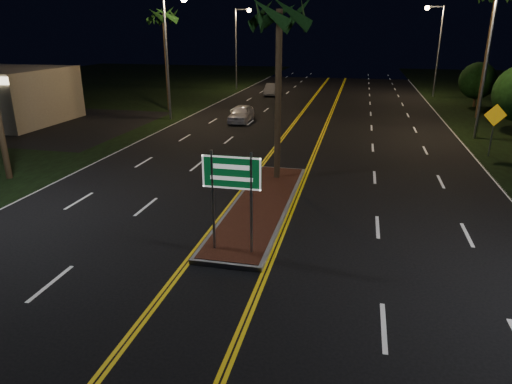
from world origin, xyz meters
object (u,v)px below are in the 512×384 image
(car_far, at_px, (272,88))
(car_near, at_px, (241,112))
(highway_sign, at_px, (232,182))
(streetlight_left_far, at_px, (239,39))
(streetlight_right_far, at_px, (436,40))
(streetlight_left_mid, at_px, (171,44))
(palm_median, at_px, (279,15))
(median_island, at_px, (261,205))
(streetlight_right_mid, at_px, (482,47))
(warning_sign, at_px, (494,122))
(shrub_far, at_px, (478,81))
(palm_left_far, at_px, (164,16))

(car_far, bearing_deg, car_near, -89.40)
(highway_sign, bearing_deg, streetlight_left_far, 104.44)
(streetlight_right_far, xyz_separation_m, car_near, (-15.87, -17.86, -4.92))
(streetlight_left_mid, relative_size, palm_median, 1.08)
(streetlight_left_far, relative_size, palm_median, 1.08)
(median_island, xyz_separation_m, streetlight_right_mid, (10.61, 15.00, 5.57))
(streetlight_right_far, height_order, warning_sign, streetlight_right_far)
(shrub_far, height_order, car_far, shrub_far)
(shrub_far, distance_m, warning_sign, 18.80)
(streetlight_right_mid, height_order, palm_left_far, streetlight_right_mid)
(shrub_far, distance_m, car_near, 22.51)
(streetlight_left_mid, bearing_deg, shrub_far, 26.18)
(palm_median, bearing_deg, shrub_far, 61.58)
(streetlight_left_mid, distance_m, streetlight_left_far, 20.00)
(streetlight_left_far, xyz_separation_m, warning_sign, (21.41, -26.55, -3.73))
(shrub_far, bearing_deg, streetlight_right_mid, -102.82)
(palm_median, height_order, car_near, palm_median)
(palm_median, height_order, warning_sign, palm_median)
(streetlight_left_far, height_order, palm_median, streetlight_left_far)
(streetlight_right_mid, height_order, car_far, streetlight_right_mid)
(car_far, bearing_deg, median_island, -81.41)
(palm_left_far, distance_m, shrub_far, 28.30)
(median_island, xyz_separation_m, streetlight_right_far, (10.61, 35.00, 5.57))
(highway_sign, relative_size, palm_left_far, 0.36)
(car_near, bearing_deg, median_island, -73.81)
(median_island, xyz_separation_m, streetlight_left_mid, (-10.61, 17.00, 5.57))
(highway_sign, height_order, palm_median, palm_median)
(palm_median, distance_m, palm_left_far, 21.69)
(streetlight_right_mid, relative_size, car_near, 2.02)
(palm_median, xyz_separation_m, shrub_far, (13.80, 25.50, -4.94))
(median_island, distance_m, highway_sign, 4.80)
(streetlight_left_mid, bearing_deg, median_island, -58.02)
(streetlight_left_far, height_order, palm_left_far, streetlight_left_far)
(palm_left_far, relative_size, car_near, 1.98)
(warning_sign, bearing_deg, streetlight_right_mid, 83.17)
(palm_left_far, xyz_separation_m, car_near, (7.54, -3.86, -7.00))
(highway_sign, height_order, streetlight_right_far, streetlight_right_far)
(palm_median, bearing_deg, streetlight_right_far, 71.38)
(streetlight_right_far, distance_m, warning_sign, 24.83)
(streetlight_left_mid, bearing_deg, palm_median, -51.83)
(median_island, height_order, shrub_far, shrub_far)
(palm_left_far, relative_size, warning_sign, 3.03)
(palm_median, relative_size, car_near, 1.87)
(streetlight_left_far, xyz_separation_m, streetlight_right_far, (21.23, -2.00, 0.00))
(streetlight_left_far, distance_m, warning_sign, 34.31)
(median_island, bearing_deg, shrub_far, 64.55)
(median_island, height_order, streetlight_right_mid, streetlight_right_mid)
(streetlight_left_mid, distance_m, palm_median, 17.25)
(streetlight_right_mid, distance_m, shrub_far, 14.74)
(streetlight_right_mid, xyz_separation_m, car_near, (-15.87, 2.14, -4.92))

